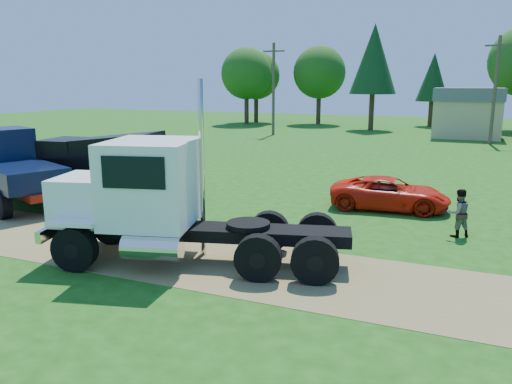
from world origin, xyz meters
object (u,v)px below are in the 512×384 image
at_px(white_semi_tractor, 156,201).
at_px(orange_pickup, 390,193).
at_px(black_dump_truck, 95,161).
at_px(navy_truck, 5,165).

distance_m(white_semi_tractor, orange_pickup, 10.50).
bearing_deg(black_dump_truck, orange_pickup, 5.51).
bearing_deg(orange_pickup, white_semi_tractor, 143.68).
relative_size(white_semi_tractor, black_dump_truck, 1.24).
relative_size(navy_truck, orange_pickup, 1.55).
bearing_deg(black_dump_truck, navy_truck, -150.00).
distance_m(white_semi_tractor, black_dump_truck, 9.43).
xyz_separation_m(white_semi_tractor, black_dump_truck, (-7.30, 5.96, -0.12)).
height_order(white_semi_tractor, navy_truck, white_semi_tractor).
height_order(white_semi_tractor, orange_pickup, white_semi_tractor).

